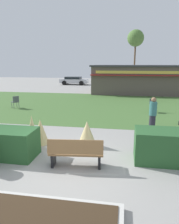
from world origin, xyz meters
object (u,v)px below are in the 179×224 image
Objects in this scene: park_bench at (76,153)px; parked_car_center_slot at (106,81)px; food_kiosk at (138,79)px; cafe_chair_west at (153,104)px; person_strolling at (153,115)px; tree_right_bg at (136,39)px; parked_car_east_slot at (139,81)px; parked_car_west_slot at (74,80)px; cafe_chair_east at (15,101)px.

park_bench is 25.58m from parked_car_center_slot.
food_kiosk is 11.14× the size of cafe_chair_west.
person_strolling is 29.30m from tree_right_bg.
person_strolling is (-0.55, -4.47, 0.33)m from cafe_chair_west.
food_kiosk is at bearing 92.98° from cafe_chair_west.
parked_car_center_slot is at bearing 105.13° from cafe_chair_west.
parked_car_east_slot reaches higher than cafe_chair_west.
parked_car_center_slot is at bearing 179.97° from parked_car_east_slot.
parked_car_east_slot is at bearing 82.43° from park_bench.
parked_car_center_slot reaches higher than park_bench.
food_kiosk reaches higher than park_bench.
parked_car_west_slot is (-9.08, 7.72, -0.86)m from food_kiosk.
food_kiosk is 2.35× the size of parked_car_west_slot.
food_kiosk reaches higher than cafe_chair_west.
person_strolling is 23.50m from parked_car_west_slot.
parked_car_east_slot is (9.69, -0.00, 0.00)m from parked_car_west_slot.
park_bench is at bearing -76.17° from parked_car_west_slot.
tree_right_bg is (0.07, 14.62, 5.74)m from food_kiosk.
person_strolling is 21.70m from parked_car_east_slot.
tree_right_bg is (4.24, 6.90, 6.60)m from parked_car_center_slot.
cafe_chair_east is 17.58m from parked_car_west_slot.
food_kiosk is (2.79, 17.83, 1.02)m from park_bench.
cafe_chair_west is at bearing -60.92° from parked_car_west_slot.
food_kiosk is 1.14× the size of tree_right_bg.
parked_car_west_slot is 9.69m from parked_car_east_slot.
cafe_chair_east is at bearing -177.85° from cafe_chair_west.
parked_car_east_slot is at bearing 89.63° from cafe_chair_west.
parked_car_west_slot is at bearing 179.99° from parked_car_center_slot.
parked_car_east_slot is (4.77, -0.00, 0.00)m from parked_car_center_slot.
tree_right_bg reaches higher than parked_car_west_slot.
parked_car_east_slot reaches higher than cafe_chair_east.
park_bench is 1.03× the size of person_strolling.
cafe_chair_west is at bearing 2.15° from cafe_chair_east.
cafe_chair_west is 1.00× the size of cafe_chair_east.
park_bench is 18.07m from food_kiosk.
person_strolling is (2.73, 3.85, 0.38)m from park_bench.
cafe_chair_east is (-9.62, -0.36, 0.00)m from cafe_chair_west.
parked_car_center_slot is at bearing 118.34° from food_kiosk.
park_bench is 33.26m from tree_right_bg.
tree_right_bg reaches higher than cafe_chair_west.
cafe_chair_east is (-6.34, 7.96, 0.05)m from park_bench.
parked_car_east_slot is (0.60, 7.71, -0.86)m from food_kiosk.
parked_car_east_slot is at bearing -85.60° from tree_right_bg.
cafe_chair_east is at bearing 128.52° from park_bench.
cafe_chair_west is 17.84m from parked_car_center_slot.
person_strolling is 0.40× the size of parked_car_west_slot.
parked_car_west_slot is 13.23m from tree_right_bg.
parked_car_center_slot is at bearing 74.23° from cafe_chair_east.
cafe_chair_east is 20.09m from parked_car_east_slot.
parked_car_west_slot is 4.92m from parked_car_center_slot.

